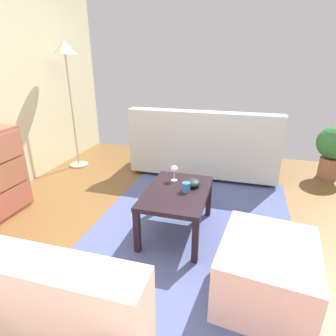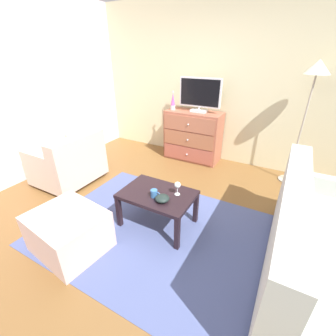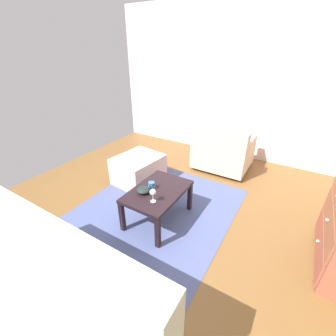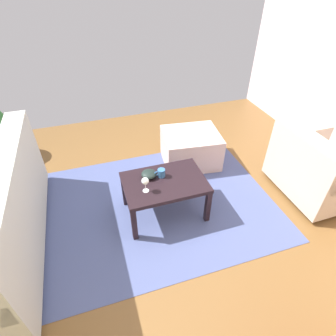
# 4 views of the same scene
# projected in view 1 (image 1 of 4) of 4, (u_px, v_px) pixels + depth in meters

# --- Properties ---
(ground_plane) EXTENTS (5.20, 4.83, 0.05)m
(ground_plane) POSITION_uv_depth(u_px,v_px,m) (166.00, 239.00, 2.59)
(ground_plane) COLOR brown
(area_rug) EXTENTS (2.60, 1.90, 0.01)m
(area_rug) POSITION_uv_depth(u_px,v_px,m) (192.00, 228.00, 2.71)
(area_rug) COLOR #465180
(area_rug) RESTS_ON ground_plane
(coffee_table) EXTENTS (0.81, 0.55, 0.43)m
(coffee_table) POSITION_uv_depth(u_px,v_px,m) (177.00, 196.00, 2.53)
(coffee_table) COLOR black
(coffee_table) RESTS_ON ground_plane
(wine_glass) EXTENTS (0.07, 0.07, 0.16)m
(wine_glass) POSITION_uv_depth(u_px,v_px,m) (174.00, 169.00, 2.67)
(wine_glass) COLOR silver
(wine_glass) RESTS_ON coffee_table
(mug) EXTENTS (0.11, 0.08, 0.08)m
(mug) POSITION_uv_depth(u_px,v_px,m) (186.00, 187.00, 2.48)
(mug) COLOR #31629B
(mug) RESTS_ON coffee_table
(bowl_decorative) EXTENTS (0.15, 0.15, 0.07)m
(bowl_decorative) POSITION_uv_depth(u_px,v_px,m) (192.00, 183.00, 2.58)
(bowl_decorative) COLOR black
(bowl_decorative) RESTS_ON coffee_table
(couch_large) EXTENTS (0.85, 1.98, 0.92)m
(couch_large) POSITION_uv_depth(u_px,v_px,m) (205.00, 149.00, 3.93)
(couch_large) COLOR #332319
(couch_large) RESTS_ON ground_plane
(ottoman) EXTENTS (0.77, 0.68, 0.43)m
(ottoman) POSITION_uv_depth(u_px,v_px,m) (266.00, 272.00, 1.86)
(ottoman) COLOR beige
(ottoman) RESTS_ON ground_plane
(standing_lamp) EXTENTS (0.32, 0.32, 1.77)m
(standing_lamp) POSITION_uv_depth(u_px,v_px,m) (66.00, 60.00, 3.74)
(standing_lamp) COLOR #A59E8C
(standing_lamp) RESTS_ON ground_plane
(potted_plant) EXTENTS (0.44, 0.44, 0.72)m
(potted_plant) POSITION_uv_depth(u_px,v_px,m) (333.00, 147.00, 3.71)
(potted_plant) COLOR brown
(potted_plant) RESTS_ON ground_plane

